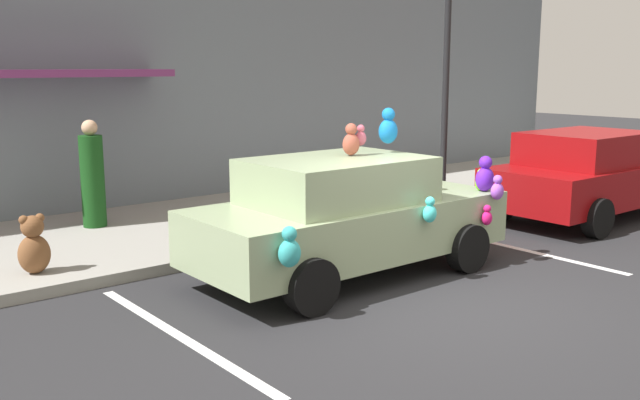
{
  "coord_description": "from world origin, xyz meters",
  "views": [
    {
      "loc": [
        -5.91,
        -5.1,
        2.66
      ],
      "look_at": [
        -0.06,
        2.12,
        0.9
      ],
      "focal_mm": 39.66,
      "sensor_mm": 36.0,
      "label": 1
    }
  ],
  "objects_px": {
    "teddy_bear_on_sidewalk": "(34,246)",
    "pedestrian_near_shopfront": "(92,178)",
    "street_lamp_post": "(446,63)",
    "plush_covered_car": "(347,215)",
    "parked_sedan_behind": "(590,174)"
  },
  "relations": [
    {
      "from": "teddy_bear_on_sidewalk",
      "to": "street_lamp_post",
      "type": "height_order",
      "value": "street_lamp_post"
    },
    {
      "from": "plush_covered_car",
      "to": "teddy_bear_on_sidewalk",
      "type": "bearing_deg",
      "value": 146.87
    },
    {
      "from": "street_lamp_post",
      "to": "teddy_bear_on_sidewalk",
      "type": "bearing_deg",
      "value": 178.97
    },
    {
      "from": "teddy_bear_on_sidewalk",
      "to": "pedestrian_near_shopfront",
      "type": "xyz_separation_m",
      "value": [
        1.58,
        2.08,
        0.44
      ]
    },
    {
      "from": "teddy_bear_on_sidewalk",
      "to": "pedestrian_near_shopfront",
      "type": "height_order",
      "value": "pedestrian_near_shopfront"
    },
    {
      "from": "plush_covered_car",
      "to": "teddy_bear_on_sidewalk",
      "type": "relative_size",
      "value": 5.66
    },
    {
      "from": "parked_sedan_behind",
      "to": "pedestrian_near_shopfront",
      "type": "xyz_separation_m",
      "value": [
        -7.3,
        4.25,
        0.14
      ]
    },
    {
      "from": "plush_covered_car",
      "to": "pedestrian_near_shopfront",
      "type": "relative_size",
      "value": 2.48
    },
    {
      "from": "street_lamp_post",
      "to": "plush_covered_car",
      "type": "bearing_deg",
      "value": -154.07
    },
    {
      "from": "teddy_bear_on_sidewalk",
      "to": "plush_covered_car",
      "type": "bearing_deg",
      "value": -33.13
    },
    {
      "from": "teddy_bear_on_sidewalk",
      "to": "street_lamp_post",
      "type": "relative_size",
      "value": 0.18
    },
    {
      "from": "plush_covered_car",
      "to": "parked_sedan_behind",
      "type": "bearing_deg",
      "value": -0.51
    },
    {
      "from": "parked_sedan_behind",
      "to": "street_lamp_post",
      "type": "xyz_separation_m",
      "value": [
        -1.54,
        2.04,
        1.93
      ]
    },
    {
      "from": "parked_sedan_behind",
      "to": "pedestrian_near_shopfront",
      "type": "height_order",
      "value": "pedestrian_near_shopfront"
    },
    {
      "from": "parked_sedan_behind",
      "to": "pedestrian_near_shopfront",
      "type": "distance_m",
      "value": 8.45
    }
  ]
}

